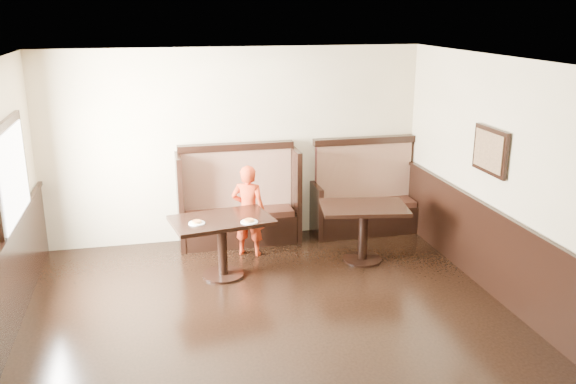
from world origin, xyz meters
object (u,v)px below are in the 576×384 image
object	(u,v)px
child	(248,211)
booth_main	(239,207)
booth_neighbor	(365,201)
table_main	(222,232)
table_neighbor	(364,220)

from	to	relation	value
child	booth_main	bearing A→B (deg)	-61.40
booth_neighbor	child	distance (m)	1.97
booth_main	table_main	bearing A→B (deg)	-108.07
table_neighbor	child	distance (m)	1.58
booth_neighbor	table_neighbor	xyz separation A→B (m)	(-0.42, -1.09, 0.11)
table_main	child	xyz separation A→B (m)	(0.44, 0.64, 0.04)
child	table_neighbor	bearing A→B (deg)	-178.34
booth_neighbor	child	xyz separation A→B (m)	(-1.89, -0.54, 0.16)
booth_main	booth_neighbor	size ratio (longest dim) A/B	1.06
booth_neighbor	table_main	distance (m)	2.62
booth_main	table_neighbor	xyz separation A→B (m)	(1.53, -1.10, 0.06)
booth_main	child	distance (m)	0.55
table_main	table_neighbor	bearing A→B (deg)	-7.84
table_neighbor	booth_neighbor	bearing A→B (deg)	78.64
table_main	child	size ratio (longest dim) A/B	1.05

